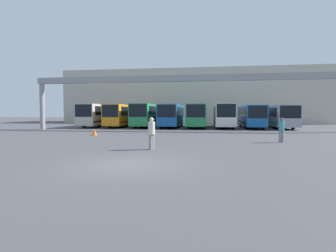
# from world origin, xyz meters

# --- Properties ---
(ground_plane) EXTENTS (200.00, 200.00, 0.00)m
(ground_plane) POSITION_xyz_m (0.00, 0.00, 0.00)
(ground_plane) COLOR #47474C
(building_backdrop) EXTENTS (51.92, 12.00, 10.70)m
(building_backdrop) POSITION_xyz_m (0.00, 46.04, 5.35)
(building_backdrop) COLOR #B7B2A3
(building_backdrop) RESTS_ON ground
(overhead_gantry) EXTENTS (35.23, 0.80, 6.41)m
(overhead_gantry) POSITION_xyz_m (0.00, 20.16, 5.51)
(overhead_gantry) COLOR gray
(overhead_gantry) RESTS_ON ground
(bus_slot_0) EXTENTS (2.57, 10.80, 3.30)m
(bus_slot_0) POSITION_xyz_m (-12.89, 27.65, 1.90)
(bus_slot_0) COLOR beige
(bus_slot_0) RESTS_ON ground
(bus_slot_1) EXTENTS (2.44, 12.28, 3.23)m
(bus_slot_1) POSITION_xyz_m (-9.21, 28.38, 1.86)
(bus_slot_1) COLOR orange
(bus_slot_1) RESTS_ON ground
(bus_slot_2) EXTENTS (2.57, 11.94, 3.30)m
(bus_slot_2) POSITION_xyz_m (-5.52, 28.21, 1.90)
(bus_slot_2) COLOR #268C4C
(bus_slot_2) RESTS_ON ground
(bus_slot_3) EXTENTS (2.61, 11.31, 3.20)m
(bus_slot_3) POSITION_xyz_m (-1.84, 27.90, 1.84)
(bus_slot_3) COLOR #1959A5
(bus_slot_3) RESTS_ON ground
(bus_slot_4) EXTENTS (2.56, 10.14, 3.23)m
(bus_slot_4) POSITION_xyz_m (1.84, 27.31, 1.86)
(bus_slot_4) COLOR #268C4C
(bus_slot_4) RESTS_ON ground
(bus_slot_5) EXTENTS (2.54, 11.92, 3.29)m
(bus_slot_5) POSITION_xyz_m (5.52, 28.20, 1.90)
(bus_slot_5) COLOR silver
(bus_slot_5) RESTS_ON ground
(bus_slot_6) EXTENTS (2.46, 10.14, 3.04)m
(bus_slot_6) POSITION_xyz_m (9.21, 27.31, 1.75)
(bus_slot_6) COLOR #1959A5
(bus_slot_6) RESTS_ON ground
(bus_slot_7) EXTENTS (2.63, 11.92, 3.05)m
(bus_slot_7) POSITION_xyz_m (12.89, 28.20, 1.76)
(bus_slot_7) COLOR #999EA5
(bus_slot_7) RESTS_ON ground
(pedestrian_mid_left) EXTENTS (0.36, 0.36, 1.75)m
(pedestrian_mid_left) POSITION_xyz_m (8.42, 9.27, 0.93)
(pedestrian_mid_left) COLOR gray
(pedestrian_mid_left) RESTS_ON ground
(pedestrian_far_center) EXTENTS (0.38, 0.38, 1.85)m
(pedestrian_far_center) POSITION_xyz_m (0.05, 4.45, 0.98)
(pedestrian_far_center) COLOR gray
(pedestrian_far_center) RESTS_ON ground
(traffic_cone) EXTENTS (0.48, 0.48, 0.57)m
(traffic_cone) POSITION_xyz_m (-7.21, 12.99, 0.29)
(traffic_cone) COLOR orange
(traffic_cone) RESTS_ON ground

